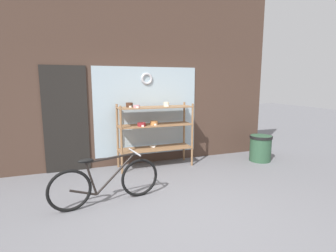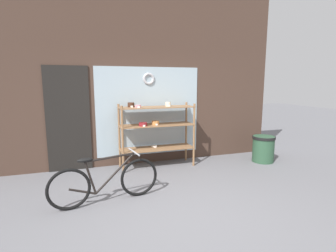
# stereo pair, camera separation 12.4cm
# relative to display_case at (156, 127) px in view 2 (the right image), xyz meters

# --- Properties ---
(ground_plane) EXTENTS (30.00, 30.00, 0.00)m
(ground_plane) POSITION_rel_display_case_xyz_m (-0.25, -2.06, -0.85)
(ground_plane) COLOR slate
(storefront_facade) EXTENTS (6.37, 0.13, 3.77)m
(storefront_facade) POSITION_rel_display_case_xyz_m (-0.28, 0.38, 0.99)
(storefront_facade) COLOR #473328
(storefront_facade) RESTS_ON ground_plane
(display_case) EXTENTS (1.55, 0.48, 1.37)m
(display_case) POSITION_rel_display_case_xyz_m (0.00, 0.00, 0.00)
(display_case) COLOR #8E6642
(display_case) RESTS_ON ground_plane
(bicycle) EXTENTS (1.64, 0.46, 0.74)m
(bicycle) POSITION_rel_display_case_xyz_m (-1.17, -1.41, -0.52)
(bicycle) COLOR black
(bicycle) RESTS_ON ground_plane
(trash_bin) EXTENTS (0.50, 0.50, 0.59)m
(trash_bin) POSITION_rel_display_case_xyz_m (2.39, -0.44, -0.53)
(trash_bin) COLOR #2D5138
(trash_bin) RESTS_ON ground_plane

